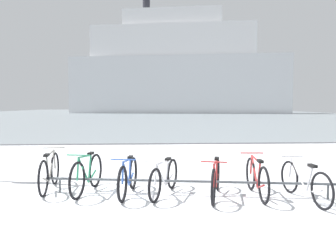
# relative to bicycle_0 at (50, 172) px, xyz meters

# --- Properties ---
(ground) EXTENTS (80.00, 132.00, 0.08)m
(ground) POSITION_rel_bicycle_0_xyz_m (1.47, 51.74, -0.42)
(ground) COLOR white
(bike_rack) EXTENTS (5.75, 0.87, 0.31)m
(bike_rack) POSITION_rel_bicycle_0_xyz_m (2.84, -0.56, -0.11)
(bike_rack) COLOR #4C5156
(bike_rack) RESTS_ON ground
(bicycle_0) EXTENTS (0.46, 1.72, 0.84)m
(bicycle_0) POSITION_rel_bicycle_0_xyz_m (0.00, 0.00, 0.00)
(bicycle_0) COLOR black
(bicycle_0) RESTS_ON ground
(bicycle_1) EXTENTS (0.49, 1.66, 0.84)m
(bicycle_1) POSITION_rel_bicycle_0_xyz_m (0.81, -0.25, -0.00)
(bicycle_1) COLOR black
(bicycle_1) RESTS_ON ground
(bicycle_2) EXTENTS (0.46, 1.62, 0.79)m
(bicycle_2) POSITION_rel_bicycle_0_xyz_m (1.65, -0.47, -0.03)
(bicycle_2) COLOR black
(bicycle_2) RESTS_ON ground
(bicycle_3) EXTENTS (0.71, 1.59, 0.74)m
(bicycle_3) POSITION_rel_bicycle_0_xyz_m (2.36, -0.51, -0.04)
(bicycle_3) COLOR black
(bicycle_3) RESTS_ON ground
(bicycle_4) EXTENTS (0.61, 1.71, 0.77)m
(bicycle_4) POSITION_rel_bicycle_0_xyz_m (3.33, -0.70, -0.03)
(bicycle_4) COLOR black
(bicycle_4) RESTS_ON ground
(bicycle_5) EXTENTS (0.46, 1.65, 0.80)m
(bicycle_5) POSITION_rel_bicycle_0_xyz_m (4.14, -0.69, -0.02)
(bicycle_5) COLOR black
(bicycle_5) RESTS_ON ground
(bicycle_6) EXTENTS (0.46, 1.72, 0.76)m
(bicycle_6) POSITION_rel_bicycle_0_xyz_m (4.93, -0.99, -0.03)
(bicycle_6) COLOR black
(bicycle_6) RESTS_ON ground
(ferry_ship) EXTENTS (46.00, 16.36, 26.84)m
(ferry_ship) POSITION_rel_bicycle_0_xyz_m (7.59, 62.68, 8.62)
(ferry_ship) COLOR silver
(ferry_ship) RESTS_ON ground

